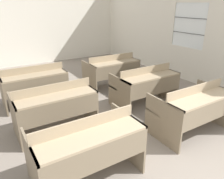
{
  "coord_description": "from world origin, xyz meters",
  "views": [
    {
      "loc": [
        -1.93,
        -0.58,
        2.02
      ],
      "look_at": [
        -0.21,
        2.17,
        0.73
      ],
      "focal_mm": 35.0,
      "sensor_mm": 36.0,
      "label": 1
    }
  ],
  "objects": [
    {
      "name": "bench_second_left",
      "position": [
        -1.01,
        2.65,
        0.46
      ],
      "size": [
        1.27,
        0.76,
        0.83
      ],
      "color": "#7C6D56",
      "rests_on": "ground_plane"
    },
    {
      "name": "bench_front_left",
      "position": [
        -1.05,
        1.4,
        0.46
      ],
      "size": [
        1.27,
        0.76,
        0.83
      ],
      "color": "#81715A",
      "rests_on": "ground_plane"
    },
    {
      "name": "bench_second_right",
      "position": [
        0.9,
        2.64,
        0.46
      ],
      "size": [
        1.27,
        0.76,
        0.83
      ],
      "color": "#7B6C55",
      "rests_on": "ground_plane"
    },
    {
      "name": "bench_third_right",
      "position": [
        0.87,
        3.91,
        0.46
      ],
      "size": [
        1.27,
        0.76,
        0.83
      ],
      "color": "#7C6D56",
      "rests_on": "ground_plane"
    },
    {
      "name": "wall_back",
      "position": [
        0.0,
        7.29,
        1.46
      ],
      "size": [
        5.93,
        0.06,
        2.92
      ],
      "color": "white",
      "rests_on": "ground_plane"
    },
    {
      "name": "wall_right_with_window",
      "position": [
        2.94,
        3.64,
        1.46
      ],
      "size": [
        0.06,
        7.26,
        2.92
      ],
      "color": "white",
      "rests_on": "ground_plane"
    },
    {
      "name": "bench_front_right",
      "position": [
        0.87,
        1.42,
        0.46
      ],
      "size": [
        1.27,
        0.76,
        0.83
      ],
      "color": "#83735C",
      "rests_on": "ground_plane"
    },
    {
      "name": "bench_third_left",
      "position": [
        -1.03,
        3.92,
        0.46
      ],
      "size": [
        1.27,
        0.76,
        0.83
      ],
      "color": "#796952",
      "rests_on": "ground_plane"
    }
  ]
}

